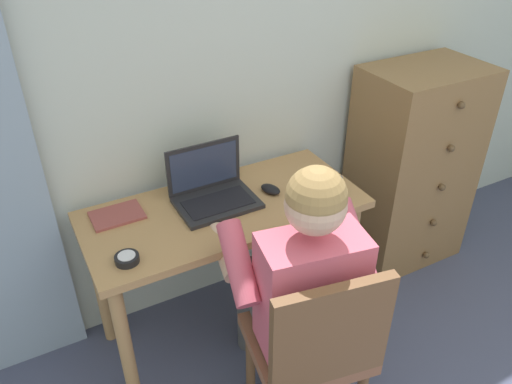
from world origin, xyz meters
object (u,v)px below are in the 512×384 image
(computer_mouse, at_px, (271,189))
(coffee_mug, at_px, (328,184))
(person_seated, at_px, (296,276))
(desk, at_px, (225,229))
(dresser, at_px, (412,168))
(laptop, at_px, (213,190))
(notebook_pad, at_px, (117,215))
(chair, at_px, (314,346))
(desk_clock, at_px, (127,259))

(computer_mouse, distance_m, coffee_mug, 0.26)
(person_seated, xyz_separation_m, coffee_mug, (0.37, 0.34, 0.10))
(desk, relative_size, person_seated, 1.00)
(dresser, height_order, laptop, dresser)
(laptop, height_order, notebook_pad, laptop)
(notebook_pad, distance_m, coffee_mug, 0.91)
(desk, xyz_separation_m, chair, (0.05, -0.65, -0.12))
(desk, relative_size, computer_mouse, 12.00)
(desk, height_order, computer_mouse, computer_mouse)
(desk, bearing_deg, laptop, 108.04)
(dresser, distance_m, notebook_pad, 1.59)
(dresser, xyz_separation_m, person_seated, (-1.08, -0.54, 0.11))
(chair, bearing_deg, coffee_mug, 52.46)
(chair, bearing_deg, computer_mouse, 74.31)
(laptop, relative_size, notebook_pad, 1.63)
(dresser, relative_size, notebook_pad, 5.37)
(desk, relative_size, desk_clock, 13.33)
(laptop, xyz_separation_m, desk_clock, (-0.44, -0.22, -0.04))
(notebook_pad, bearing_deg, dresser, -3.20)
(desk, bearing_deg, dresser, 3.53)
(desk_clock, bearing_deg, desk, 18.62)
(chair, xyz_separation_m, notebook_pad, (-0.47, 0.79, 0.24))
(dresser, bearing_deg, notebook_pad, 177.35)
(laptop, relative_size, computer_mouse, 3.42)
(dresser, height_order, coffee_mug, dresser)
(coffee_mug, bearing_deg, laptop, 157.70)
(notebook_pad, bearing_deg, desk_clock, -98.81)
(computer_mouse, bearing_deg, person_seated, -127.49)
(person_seated, height_order, computer_mouse, person_seated)
(desk_clock, relative_size, coffee_mug, 0.75)
(dresser, relative_size, laptop, 3.30)
(person_seated, relative_size, coffee_mug, 9.95)
(person_seated, relative_size, notebook_pad, 5.69)
(computer_mouse, bearing_deg, notebook_pad, 148.67)
(computer_mouse, relative_size, notebook_pad, 0.48)
(chair, height_order, desk_clock, chair)
(desk, bearing_deg, notebook_pad, 161.16)
(laptop, xyz_separation_m, computer_mouse, (0.25, -0.06, -0.04))
(desk, relative_size, notebook_pad, 5.71)
(dresser, relative_size, computer_mouse, 11.28)
(dresser, relative_size, coffee_mug, 9.40)
(notebook_pad, bearing_deg, chair, -59.81)
(dresser, xyz_separation_m, chair, (-1.11, -0.72, -0.07))
(notebook_pad, bearing_deg, computer_mouse, -12.64)
(chair, distance_m, laptop, 0.77)
(computer_mouse, relative_size, coffee_mug, 0.83)
(desk, distance_m, laptop, 0.18)
(desk_clock, bearing_deg, person_seated, -29.64)
(desk, bearing_deg, desk_clock, -161.38)
(chair, relative_size, person_seated, 0.73)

